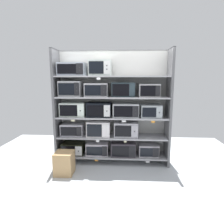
% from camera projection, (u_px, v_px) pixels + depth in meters
% --- Properties ---
extents(ground, '(6.40, 6.00, 0.02)m').
position_uv_depth(ground, '(109.00, 186.00, 3.51)').
color(ground, '#B2B7BC').
extents(back_panel, '(2.60, 0.04, 2.52)m').
position_uv_depth(back_panel, '(113.00, 106.00, 4.53)').
color(back_panel, '#B2B2AD').
rests_on(back_panel, ground).
extents(upright_left, '(0.05, 0.49, 2.52)m').
position_uv_depth(upright_left, '(57.00, 107.00, 4.34)').
color(upright_left, '#5B5B5E').
rests_on(upright_left, ground).
extents(upright_right, '(0.05, 0.49, 2.52)m').
position_uv_depth(upright_right, '(169.00, 108.00, 4.20)').
color(upright_right, '#5B5B5E').
rests_on(upright_right, ground).
extents(shelf_0, '(2.40, 0.49, 0.03)m').
position_uv_depth(shelf_0, '(112.00, 155.00, 4.46)').
color(shelf_0, '#99999E').
rests_on(shelf_0, ground).
extents(microwave_0, '(0.49, 0.36, 0.26)m').
position_uv_depth(microwave_0, '(73.00, 148.00, 4.48)').
color(microwave_0, black).
rests_on(microwave_0, shelf_0).
extents(microwave_1, '(0.49, 0.36, 0.28)m').
position_uv_depth(microwave_1, '(98.00, 148.00, 4.45)').
color(microwave_1, '#B8B0BB').
rests_on(microwave_1, shelf_0).
extents(microwave_2, '(0.54, 0.42, 0.31)m').
position_uv_depth(microwave_2, '(123.00, 148.00, 4.41)').
color(microwave_2, '#342E36').
rests_on(microwave_2, shelf_0).
extents(microwave_3, '(0.44, 0.34, 0.26)m').
position_uv_depth(microwave_3, '(148.00, 150.00, 4.38)').
color(microwave_3, '#A19CA3').
rests_on(microwave_3, shelf_0).
extents(price_tag_0, '(0.09, 0.00, 0.05)m').
position_uv_depth(price_tag_0, '(72.00, 160.00, 4.27)').
color(price_tag_0, white).
extents(price_tag_1, '(0.07, 0.00, 0.03)m').
position_uv_depth(price_tag_1, '(96.00, 160.00, 4.24)').
color(price_tag_1, orange).
extents(price_tag_2, '(0.08, 0.00, 0.04)m').
position_uv_depth(price_tag_2, '(148.00, 162.00, 4.18)').
color(price_tag_2, white).
extents(shelf_1, '(2.40, 0.49, 0.03)m').
position_uv_depth(shelf_1, '(112.00, 136.00, 4.38)').
color(shelf_1, '#99999E').
extents(microwave_4, '(0.49, 0.34, 0.26)m').
position_uv_depth(microwave_4, '(73.00, 129.00, 4.41)').
color(microwave_4, '#B4B1BC').
rests_on(microwave_4, shelf_1).
extents(microwave_5, '(0.51, 0.39, 0.34)m').
position_uv_depth(microwave_5, '(99.00, 128.00, 4.36)').
color(microwave_5, white).
rests_on(microwave_5, shelf_1).
extents(microwave_6, '(0.52, 0.40, 0.33)m').
position_uv_depth(microwave_6, '(126.00, 129.00, 4.33)').
color(microwave_6, '#A19FA6').
rests_on(microwave_6, shelf_1).
extents(price_tag_3, '(0.07, 0.00, 0.04)m').
position_uv_depth(price_tag_3, '(98.00, 141.00, 4.16)').
color(price_tag_3, white).
extents(price_tag_4, '(0.05, 0.00, 0.04)m').
position_uv_depth(price_tag_4, '(125.00, 142.00, 4.13)').
color(price_tag_4, beige).
extents(shelf_2, '(2.40, 0.49, 0.03)m').
position_uv_depth(shelf_2, '(112.00, 117.00, 4.31)').
color(shelf_2, '#99999E').
extents(microwave_7, '(0.55, 0.35, 0.30)m').
position_uv_depth(microwave_7, '(73.00, 109.00, 4.33)').
color(microwave_7, silver).
rests_on(microwave_7, shelf_2).
extents(microwave_8, '(0.52, 0.40, 0.31)m').
position_uv_depth(microwave_8, '(99.00, 109.00, 4.29)').
color(microwave_8, black).
rests_on(microwave_8, shelf_2).
extents(microwave_9, '(0.56, 0.40, 0.29)m').
position_uv_depth(microwave_9, '(126.00, 110.00, 4.26)').
color(microwave_9, '#B5BBBD').
rests_on(microwave_9, shelf_2).
extents(microwave_10, '(0.44, 0.44, 0.27)m').
position_uv_depth(microwave_10, '(151.00, 111.00, 4.23)').
color(microwave_10, '#969EA2').
rests_on(microwave_10, shelf_2).
extents(price_tag_5, '(0.08, 0.00, 0.03)m').
position_uv_depth(price_tag_5, '(73.00, 121.00, 4.12)').
color(price_tag_5, beige).
extents(price_tag_6, '(0.09, 0.00, 0.04)m').
position_uv_depth(price_tag_6, '(124.00, 121.00, 4.05)').
color(price_tag_6, white).
extents(price_tag_7, '(0.07, 0.00, 0.04)m').
position_uv_depth(price_tag_7, '(153.00, 122.00, 4.02)').
color(price_tag_7, orange).
extents(shelf_3, '(2.40, 0.49, 0.03)m').
position_uv_depth(shelf_3, '(112.00, 97.00, 4.23)').
color(shelf_3, '#99999E').
extents(microwave_11, '(0.48, 0.39, 0.33)m').
position_uv_depth(microwave_11, '(71.00, 89.00, 4.25)').
color(microwave_11, '#A1A2A4').
rests_on(microwave_11, shelf_3).
extents(microwave_12, '(0.49, 0.39, 0.29)m').
position_uv_depth(microwave_12, '(97.00, 90.00, 4.22)').
color(microwave_12, '#B5B4B8').
rests_on(microwave_12, shelf_3).
extents(microwave_13, '(0.49, 0.34, 0.31)m').
position_uv_depth(microwave_13, '(123.00, 90.00, 4.18)').
color(microwave_13, '#26333A').
rests_on(microwave_13, shelf_3).
extents(microwave_14, '(0.44, 0.37, 0.27)m').
position_uv_depth(microwave_14, '(149.00, 90.00, 4.15)').
color(microwave_14, '#BDBBBD').
rests_on(microwave_14, shelf_3).
extents(shelf_4, '(2.40, 0.49, 0.03)m').
position_uv_depth(shelf_4, '(112.00, 77.00, 4.16)').
color(shelf_4, '#99999E').
extents(microwave_15, '(0.57, 0.44, 0.28)m').
position_uv_depth(microwave_15, '(72.00, 69.00, 4.18)').
color(microwave_15, '#969EAB').
rests_on(microwave_15, shelf_4).
extents(microwave_16, '(0.46, 0.40, 0.33)m').
position_uv_depth(microwave_16, '(100.00, 68.00, 4.14)').
color(microwave_16, '#B3BEB8').
rests_on(microwave_16, shelf_4).
extents(price_tag_8, '(0.08, 0.00, 0.05)m').
position_uv_depth(price_tag_8, '(98.00, 79.00, 3.93)').
color(price_tag_8, white).
extents(shipping_carton, '(0.36, 0.36, 0.46)m').
position_uv_depth(shipping_carton, '(64.00, 163.00, 3.89)').
color(shipping_carton, tan).
rests_on(shipping_carton, ground).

